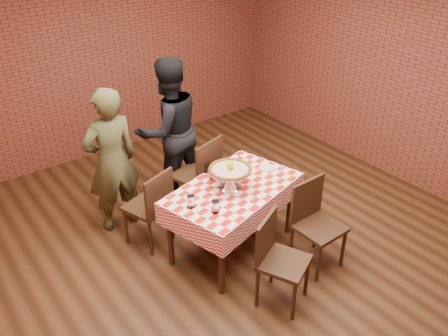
{
  "coord_description": "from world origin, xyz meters",
  "views": [
    {
      "loc": [
        -2.36,
        -2.95,
        3.24
      ],
      "look_at": [
        0.05,
        0.24,
        0.93
      ],
      "focal_mm": 37.13,
      "sensor_mm": 36.0,
      "label": 1
    }
  ],
  "objects_px": {
    "pizza": "(230,170)",
    "chair_far_right": "(196,173)",
    "table": "(233,218)",
    "diner_olive": "(112,161)",
    "chair_near_right": "(319,227)",
    "pizza_stand": "(230,178)",
    "chair_near_left": "(284,263)",
    "diner_black": "(169,130)",
    "water_glass_left": "(215,207)",
    "condiment_caddy": "(211,171)",
    "chair_far_left": "(148,207)",
    "water_glass_right": "(191,201)"
  },
  "relations": [
    {
      "from": "chair_far_left",
      "to": "chair_far_right",
      "type": "relative_size",
      "value": 0.94
    },
    {
      "from": "pizza_stand",
      "to": "diner_black",
      "type": "xyz_separation_m",
      "value": [
        0.07,
        1.28,
        0.03
      ]
    },
    {
      "from": "water_glass_right",
      "to": "table",
      "type": "bearing_deg",
      "value": 3.13
    },
    {
      "from": "chair_near_left",
      "to": "pizza",
      "type": "bearing_deg",
      "value": 58.82
    },
    {
      "from": "pizza",
      "to": "water_glass_left",
      "type": "height_order",
      "value": "pizza"
    },
    {
      "from": "water_glass_right",
      "to": "condiment_caddy",
      "type": "height_order",
      "value": "condiment_caddy"
    },
    {
      "from": "table",
      "to": "chair_near_left",
      "type": "bearing_deg",
      "value": -97.08
    },
    {
      "from": "chair_near_left",
      "to": "diner_olive",
      "type": "relative_size",
      "value": 0.54
    },
    {
      "from": "table",
      "to": "pizza",
      "type": "relative_size",
      "value": 3.17
    },
    {
      "from": "pizza_stand",
      "to": "chair_far_right",
      "type": "distance_m",
      "value": 0.92
    },
    {
      "from": "condiment_caddy",
      "to": "pizza_stand",
      "type": "bearing_deg",
      "value": -78.47
    },
    {
      "from": "table",
      "to": "diner_olive",
      "type": "xyz_separation_m",
      "value": [
        -0.78,
        1.11,
        0.45
      ]
    },
    {
      "from": "condiment_caddy",
      "to": "chair_near_right",
      "type": "height_order",
      "value": "condiment_caddy"
    },
    {
      "from": "water_glass_left",
      "to": "chair_near_left",
      "type": "relative_size",
      "value": 0.14
    },
    {
      "from": "chair_far_right",
      "to": "diner_black",
      "type": "relative_size",
      "value": 0.54
    },
    {
      "from": "pizza",
      "to": "chair_far_right",
      "type": "height_order",
      "value": "pizza"
    },
    {
      "from": "chair_near_right",
      "to": "diner_olive",
      "type": "xyz_separation_m",
      "value": [
        -1.31,
        1.82,
        0.37
      ]
    },
    {
      "from": "pizza",
      "to": "diner_black",
      "type": "xyz_separation_m",
      "value": [
        0.07,
        1.28,
        -0.07
      ]
    },
    {
      "from": "chair_near_left",
      "to": "chair_far_right",
      "type": "distance_m",
      "value": 1.75
    },
    {
      "from": "water_glass_left",
      "to": "chair_near_right",
      "type": "bearing_deg",
      "value": -27.74
    },
    {
      "from": "chair_near_left",
      "to": "diner_black",
      "type": "xyz_separation_m",
      "value": [
        0.17,
        2.19,
        0.44
      ]
    },
    {
      "from": "water_glass_left",
      "to": "chair_near_left",
      "type": "height_order",
      "value": "chair_near_left"
    },
    {
      "from": "pizza_stand",
      "to": "water_glass_left",
      "type": "height_order",
      "value": "pizza_stand"
    },
    {
      "from": "water_glass_right",
      "to": "diner_olive",
      "type": "bearing_deg",
      "value": 103.04
    },
    {
      "from": "chair_near_left",
      "to": "water_glass_left",
      "type": "bearing_deg",
      "value": 88.58
    },
    {
      "from": "pizza_stand",
      "to": "chair_near_right",
      "type": "relative_size",
      "value": 0.47
    },
    {
      "from": "pizza_stand",
      "to": "water_glass_right",
      "type": "relative_size",
      "value": 3.49
    },
    {
      "from": "table",
      "to": "chair_far_right",
      "type": "height_order",
      "value": "chair_far_right"
    },
    {
      "from": "chair_far_right",
      "to": "diner_olive",
      "type": "relative_size",
      "value": 0.57
    },
    {
      "from": "pizza",
      "to": "water_glass_right",
      "type": "xyz_separation_m",
      "value": [
        -0.51,
        -0.06,
        -0.13
      ]
    },
    {
      "from": "chair_near_left",
      "to": "chair_far_left",
      "type": "height_order",
      "value": "chair_far_left"
    },
    {
      "from": "water_glass_left",
      "to": "diner_black",
      "type": "xyz_separation_m",
      "value": [
        0.45,
        1.55,
        0.06
      ]
    },
    {
      "from": "table",
      "to": "water_glass_left",
      "type": "distance_m",
      "value": 0.64
    },
    {
      "from": "chair_far_left",
      "to": "chair_far_right",
      "type": "height_order",
      "value": "chair_far_right"
    },
    {
      "from": "table",
      "to": "chair_near_left",
      "type": "xyz_separation_m",
      "value": [
        -0.11,
        -0.88,
        0.07
      ]
    },
    {
      "from": "chair_near_right",
      "to": "pizza",
      "type": "bearing_deg",
      "value": 124.6
    },
    {
      "from": "pizza",
      "to": "chair_near_left",
      "type": "xyz_separation_m",
      "value": [
        -0.09,
        -0.91,
        -0.51
      ]
    },
    {
      "from": "water_glass_left",
      "to": "chair_far_left",
      "type": "relative_size",
      "value": 0.14
    },
    {
      "from": "water_glass_left",
      "to": "table",
      "type": "bearing_deg",
      "value": 30.84
    },
    {
      "from": "water_glass_left",
      "to": "pizza_stand",
      "type": "bearing_deg",
      "value": 35.22
    },
    {
      "from": "pizza",
      "to": "chair_far_left",
      "type": "distance_m",
      "value": 1.01
    },
    {
      "from": "diner_black",
      "to": "diner_olive",
      "type": "bearing_deg",
      "value": 14.02
    },
    {
      "from": "diner_black",
      "to": "table",
      "type": "bearing_deg",
      "value": 87.94
    },
    {
      "from": "diner_black",
      "to": "chair_far_right",
      "type": "bearing_deg",
      "value": 98.22
    },
    {
      "from": "chair_far_left",
      "to": "diner_black",
      "type": "relative_size",
      "value": 0.51
    },
    {
      "from": "table",
      "to": "water_glass_right",
      "type": "relative_size",
      "value": 11.18
    },
    {
      "from": "pizza",
      "to": "condiment_caddy",
      "type": "bearing_deg",
      "value": 100.72
    },
    {
      "from": "pizza",
      "to": "chair_far_right",
      "type": "xyz_separation_m",
      "value": [
        0.13,
        0.83,
        -0.48
      ]
    },
    {
      "from": "water_glass_left",
      "to": "chair_near_left",
      "type": "xyz_separation_m",
      "value": [
        0.28,
        -0.64,
        -0.38
      ]
    },
    {
      "from": "pizza",
      "to": "diner_olive",
      "type": "xyz_separation_m",
      "value": [
        -0.77,
        1.08,
        -0.12
      ]
    }
  ]
}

